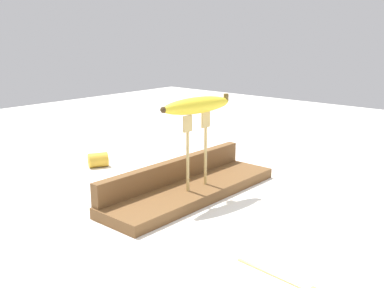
{
  "coord_description": "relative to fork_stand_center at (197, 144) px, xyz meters",
  "views": [
    {
      "loc": [
        -0.74,
        -0.65,
        0.37
      ],
      "look_at": [
        0.0,
        0.0,
        0.12
      ],
      "focal_mm": 42.21,
      "sensor_mm": 36.0,
      "label": 1
    }
  ],
  "objects": [
    {
      "name": "ground_plane",
      "position": [
        0.0,
        0.01,
        -0.13
      ],
      "size": [
        3.0,
        3.0,
        0.0
      ],
      "primitive_type": "plane",
      "color": "silver"
    },
    {
      "name": "wooden_board",
      "position": [
        0.0,
        0.01,
        -0.12
      ],
      "size": [
        0.48,
        0.14,
        0.02
      ],
      "primitive_type": "cube",
      "color": "brown",
      "rests_on": "ground"
    },
    {
      "name": "board_backstop",
      "position": [
        0.0,
        0.07,
        -0.08
      ],
      "size": [
        0.47,
        0.02,
        0.05
      ],
      "primitive_type": "cube",
      "color": "brown",
      "rests_on": "wooden_board"
    },
    {
      "name": "fork_stand_center",
      "position": [
        0.0,
        0.0,
        0.0
      ],
      "size": [
        0.09,
        0.01,
        0.17
      ],
      "color": "tan",
      "rests_on": "wooden_board"
    },
    {
      "name": "banana_raised_center",
      "position": [
        -0.0,
        0.0,
        0.09
      ],
      "size": [
        0.19,
        0.07,
        0.04
      ],
      "color": "yellow",
      "rests_on": "fork_stand_center"
    },
    {
      "name": "fork_fallen_near",
      "position": [
        -0.18,
        -0.35,
        -0.12
      ],
      "size": [
        0.03,
        0.17,
        0.01
      ],
      "color": "tan",
      "rests_on": "ground"
    },
    {
      "name": "banana_chunk_near",
      "position": [
        0.0,
        0.37,
        -0.11
      ],
      "size": [
        0.07,
        0.06,
        0.04
      ],
      "color": "gold",
      "rests_on": "ground"
    }
  ]
}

